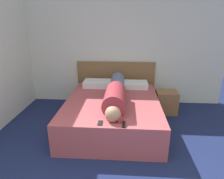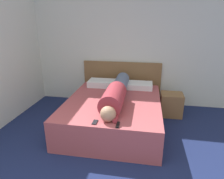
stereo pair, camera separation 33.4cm
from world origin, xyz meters
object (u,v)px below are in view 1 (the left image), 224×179
(nightstand, at_px, (166,102))
(pillow_near_headboard, at_px, (98,84))
(bed, at_px, (113,113))
(pillow_second, at_px, (134,85))
(cell_phone, at_px, (100,123))
(tv_remote, at_px, (124,124))
(person_lying, at_px, (116,93))

(nightstand, height_order, pillow_near_headboard, pillow_near_headboard)
(bed, distance_m, pillow_near_headboard, 0.89)
(bed, relative_size, pillow_second, 3.51)
(bed, relative_size, cell_phone, 15.17)
(tv_remote, bearing_deg, pillow_second, 83.06)
(bed, distance_m, cell_phone, 0.91)
(person_lying, xyz_separation_m, cell_phone, (-0.17, -0.82, -0.15))
(bed, height_order, pillow_near_headboard, pillow_near_headboard)
(tv_remote, bearing_deg, cell_phone, 175.01)
(tv_remote, bearing_deg, person_lying, 100.24)
(bed, relative_size, nightstand, 4.23)
(cell_phone, bearing_deg, nightstand, 51.07)
(pillow_near_headboard, distance_m, tv_remote, 1.74)
(bed, bearing_deg, cell_phone, -97.72)
(person_lying, distance_m, cell_phone, 0.85)
(bed, distance_m, nightstand, 1.26)
(pillow_near_headboard, bearing_deg, person_lying, -62.00)
(person_lying, height_order, cell_phone, person_lying)
(bed, bearing_deg, tv_remote, -76.73)
(person_lying, bearing_deg, pillow_near_headboard, 118.00)
(pillow_second, bearing_deg, cell_phone, -108.08)
(person_lying, bearing_deg, bed, 143.10)
(nightstand, distance_m, person_lying, 1.30)
(bed, distance_m, tv_remote, 0.95)
(pillow_near_headboard, relative_size, tv_remote, 3.94)
(nightstand, bearing_deg, cell_phone, -128.93)
(bed, xyz_separation_m, cell_phone, (-0.12, -0.86, 0.26))
(bed, xyz_separation_m, nightstand, (1.09, 0.63, -0.02))
(nightstand, bearing_deg, bed, -149.92)
(nightstand, distance_m, pillow_second, 0.77)
(nightstand, xyz_separation_m, tv_remote, (-0.88, -1.52, 0.29))
(pillow_near_headboard, distance_m, cell_phone, 1.63)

